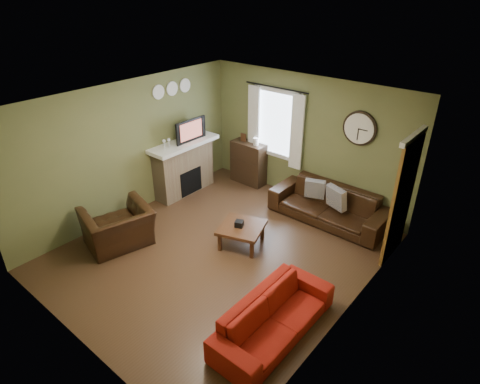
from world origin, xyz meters
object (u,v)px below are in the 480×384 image
Objects in this scene: sofa_brown at (329,205)px; armchair at (118,227)px; sofa_red at (274,317)px; bookshelf at (248,163)px; coffee_table at (242,235)px.

armchair is at bearing -128.11° from sofa_brown.
sofa_brown is 2.06× the size of armchair.
armchair is at bearing 91.73° from sofa_red.
bookshelf is 2.49m from coffee_table.
coffee_table is (1.67, 1.37, -0.16)m from armchair.
armchair is 1.51× the size of coffee_table.
armchair is 2.16m from coffee_table.
armchair reaches higher than coffee_table.
bookshelf is 1.32× the size of coffee_table.
sofa_brown is at bearing 15.78° from sofa_red.
sofa_brown reaches higher than coffee_table.
coffee_table is at bearing -54.00° from bookshelf.
sofa_brown is 1.88m from coffee_table.
sofa_brown is (2.21, -0.28, -0.15)m from bookshelf.
bookshelf is at bearing 43.04° from sofa_red.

